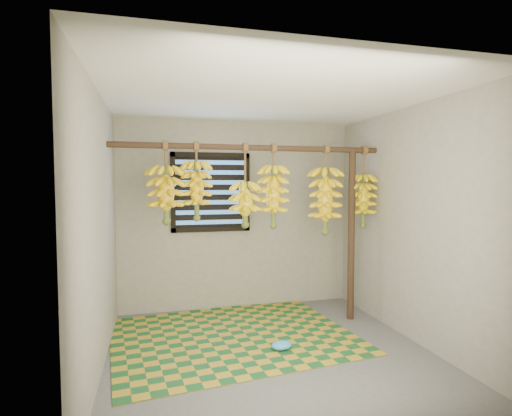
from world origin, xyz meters
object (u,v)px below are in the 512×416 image
object	(u,v)px
support_post	(351,235)
banana_bunch_f	(363,201)
banana_bunch_e	(325,201)
plastic_bag	(281,345)
banana_bunch_a	(197,190)
banana_bunch_b	(166,195)
banana_bunch_d	(273,196)
woven_mat	(233,336)
banana_bunch_c	(245,204)

from	to	relation	value
support_post	banana_bunch_f	xyz separation A→B (m)	(0.15, -0.00, 0.41)
banana_bunch_e	plastic_bag	bearing A→B (deg)	-138.09
banana_bunch_a	banana_bunch_b	world-z (taller)	same
plastic_bag	banana_bunch_d	distance (m)	1.57
support_post	woven_mat	xyz separation A→B (m)	(-1.46, -0.19, -0.99)
banana_bunch_e	banana_bunch_b	bearing A→B (deg)	180.00
banana_bunch_b	banana_bunch_d	xyz separation A→B (m)	(1.17, 0.00, -0.03)
woven_mat	banana_bunch_c	world-z (taller)	banana_bunch_c
banana_bunch_a	banana_bunch_e	distance (m)	1.48
banana_bunch_b	banana_bunch_f	world-z (taller)	same
plastic_bag	banana_bunch_c	bearing A→B (deg)	106.98
banana_bunch_a	banana_bunch_b	xyz separation A→B (m)	(-0.32, -0.00, -0.04)
support_post	banana_bunch_a	bearing A→B (deg)	180.00
banana_bunch_b	banana_bunch_e	xyz separation A→B (m)	(1.79, 0.00, -0.08)
support_post	banana_bunch_b	bearing A→B (deg)	180.00
support_post	banana_bunch_e	distance (m)	0.53
support_post	banana_bunch_d	distance (m)	1.07
banana_bunch_a	banana_bunch_e	bearing A→B (deg)	-0.00
woven_mat	banana_bunch_a	size ratio (longest dim) A/B	2.94
banana_bunch_b	banana_bunch_e	size ratio (longest dim) A/B	0.84
plastic_bag	banana_bunch_e	bearing A→B (deg)	41.91
banana_bunch_c	plastic_bag	bearing A→B (deg)	-73.02
woven_mat	banana_bunch_f	xyz separation A→B (m)	(1.61, 0.19, 1.40)
banana_bunch_a	banana_bunch_d	xyz separation A→B (m)	(0.85, -0.00, -0.07)
support_post	banana_bunch_e	xyz separation A→B (m)	(-0.33, 0.00, 0.41)
woven_mat	plastic_bag	bearing A→B (deg)	-51.10
plastic_bag	banana_bunch_f	world-z (taller)	banana_bunch_f
support_post	banana_bunch_b	xyz separation A→B (m)	(-2.13, 0.00, 0.50)
support_post	woven_mat	bearing A→B (deg)	-172.48
banana_bunch_d	woven_mat	bearing A→B (deg)	-158.94
banana_bunch_a	support_post	bearing A→B (deg)	-0.00
banana_bunch_f	banana_bunch_b	bearing A→B (deg)	180.00
support_post	plastic_bag	xyz separation A→B (m)	(-1.08, -0.67, -0.95)
woven_mat	banana_bunch_c	bearing A→B (deg)	47.11
woven_mat	banana_bunch_a	xyz separation A→B (m)	(-0.35, 0.19, 1.53)
banana_bunch_b	banana_bunch_c	distance (m)	0.85
support_post	banana_bunch_d	size ratio (longest dim) A/B	2.16
banana_bunch_a	plastic_bag	bearing A→B (deg)	-42.46
support_post	banana_bunch_b	size ratio (longest dim) A/B	2.34
banana_bunch_c	support_post	bearing A→B (deg)	0.00
banana_bunch_d	banana_bunch_e	world-z (taller)	same
banana_bunch_d	plastic_bag	bearing A→B (deg)	-100.03
woven_mat	banana_bunch_f	bearing A→B (deg)	6.83
plastic_bag	banana_bunch_e	distance (m)	1.69
support_post	banana_bunch_e	bearing A→B (deg)	180.00
support_post	banana_bunch_b	world-z (taller)	banana_bunch_b
woven_mat	banana_bunch_c	distance (m)	1.41
woven_mat	banana_bunch_d	size ratio (longest dim) A/B	2.62
woven_mat	banana_bunch_e	world-z (taller)	banana_bunch_e
banana_bunch_a	banana_bunch_f	world-z (taller)	same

